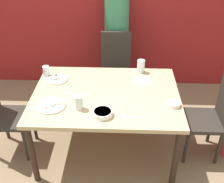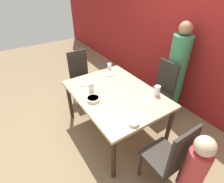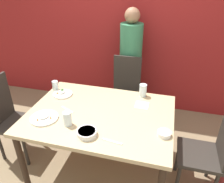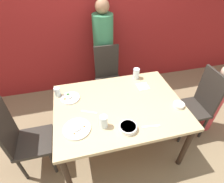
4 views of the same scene
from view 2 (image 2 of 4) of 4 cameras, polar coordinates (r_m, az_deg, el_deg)
The scene contains 18 objects.
ground_plane at distance 2.97m, azimuth 0.93°, elevation -12.07°, with size 10.00×10.00×0.00m, color #847051.
wall_back at distance 3.23m, azimuth 24.27°, elevation 17.07°, with size 10.00×0.06×2.70m.
dining_table at distance 2.54m, azimuth 1.07°, elevation -1.68°, with size 1.45×1.07×0.73m.
chair_adult_spot at distance 3.07m, azimuth 15.55°, elevation 0.87°, with size 0.40×0.40×0.99m.
chair_child_spot at distance 2.08m, azimuth 18.36°, elevation -19.55°, with size 0.40×0.40×0.99m.
chair_empty_left at distance 3.39m, azimuth -9.96°, elevation 4.98°, with size 0.40×0.40×0.99m.
person_adult at distance 3.20m, azimuth 20.06°, elevation 5.79°, with size 0.31×0.31×1.58m.
person_child at distance 2.02m, azimuth 24.38°, elevation -24.12°, with size 0.20×0.20×1.06m.
bowl_curry at distance 2.34m, azimuth -6.19°, elevation -2.41°, with size 0.17×0.17×0.05m.
plate_rice_adult at distance 2.76m, azimuth -8.75°, elevation 3.19°, with size 0.27×0.27×0.05m.
plate_rice_child at distance 2.98m, azimuth -0.89°, elevation 6.12°, with size 0.22×0.22×0.05m.
bowl_rice_small at distance 2.00m, azimuth 7.19°, elevation -10.15°, with size 0.12×0.12×0.04m.
glass_water_tall at distance 2.52m, azimuth -6.75°, elevation 1.56°, with size 0.08×0.08×0.14m.
glass_water_short at distance 3.10m, azimuth -0.86°, elevation 8.20°, with size 0.07×0.07×0.11m.
glass_water_center at distance 2.49m, azimuth 14.51°, elevation 0.29°, with size 0.08×0.08×0.14m.
napkin_folded at distance 2.39m, azimuth 11.29°, elevation -2.81°, with size 0.14×0.14×0.01m.
fork_steel at distance 2.73m, azimuth -3.62°, elevation 2.90°, with size 0.17×0.10×0.01m.
spoon_steel at distance 2.18m, azimuth -3.81°, elevation -6.17°, with size 0.18×0.04×0.01m.
Camera 2 is at (1.69, -1.17, 2.14)m, focal length 28.00 mm.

